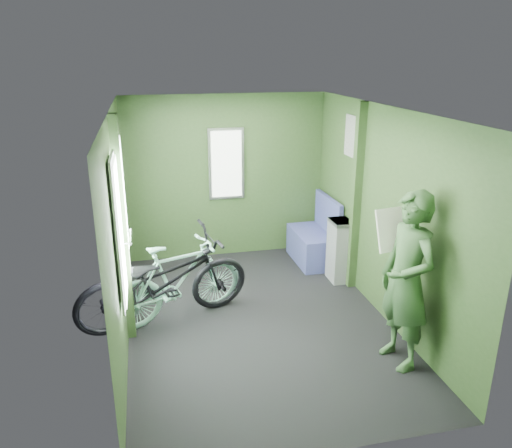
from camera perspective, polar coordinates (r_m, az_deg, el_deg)
The scene contains 6 objects.
room at distance 5.11m, azimuth -0.26°, elevation 3.31°, with size 4.00×4.02×2.31m.
bicycle_black at distance 5.69m, azimuth -10.10°, elevation -11.01°, with size 0.67×1.93×1.01m, color black.
bicycle_mint at distance 5.75m, azimuth -8.69°, elevation -10.62°, with size 0.44×1.55×0.93m, color #94DDC4.
passenger at distance 4.77m, azimuth 16.84°, elevation -6.24°, with size 0.50×0.73×1.70m.
waste_box at distance 6.51m, azimuth 9.53°, elevation -3.00°, with size 0.24×0.34×0.82m, color gray.
bench_seat at distance 7.08m, azimuth 6.65°, elevation -2.15°, with size 0.51×0.89×0.93m.
Camera 1 is at (-1.10, -4.76, 2.83)m, focal length 35.00 mm.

